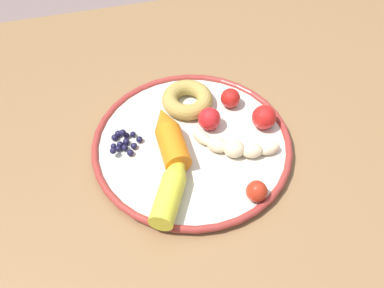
{
  "coord_description": "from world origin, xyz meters",
  "views": [
    {
      "loc": [
        0.09,
        0.53,
        1.38
      ],
      "look_at": [
        -0.03,
        0.04,
        0.75
      ],
      "focal_mm": 44.9,
      "sensor_mm": 36.0,
      "label": 1
    }
  ],
  "objects_px": {
    "carrot_yellow": "(172,185)",
    "tomato_extra": "(209,119)",
    "dining_table": "(174,164)",
    "tomato_near": "(230,98)",
    "tomato_mid": "(257,191)",
    "donut": "(187,100)",
    "carrot_orange": "(169,136)",
    "blueberry_pile": "(124,142)",
    "plate": "(192,145)",
    "banana": "(234,147)",
    "tomato_far": "(264,117)"
  },
  "relations": [
    {
      "from": "carrot_orange",
      "to": "tomato_near",
      "type": "distance_m",
      "value": 0.14
    },
    {
      "from": "tomato_mid",
      "to": "tomato_extra",
      "type": "xyz_separation_m",
      "value": [
        0.03,
        -0.16,
        0.0
      ]
    },
    {
      "from": "carrot_orange",
      "to": "tomato_near",
      "type": "xyz_separation_m",
      "value": [
        -0.12,
        -0.06,
        -0.0
      ]
    },
    {
      "from": "dining_table",
      "to": "plate",
      "type": "bearing_deg",
      "value": 122.89
    },
    {
      "from": "tomato_extra",
      "to": "carrot_orange",
      "type": "bearing_deg",
      "value": 17.1
    },
    {
      "from": "donut",
      "to": "blueberry_pile",
      "type": "relative_size",
      "value": 1.58
    },
    {
      "from": "carrot_orange",
      "to": "tomato_extra",
      "type": "relative_size",
      "value": 3.22
    },
    {
      "from": "donut",
      "to": "tomato_mid",
      "type": "xyz_separation_m",
      "value": [
        -0.06,
        0.22,
        0.0
      ]
    },
    {
      "from": "dining_table",
      "to": "donut",
      "type": "relative_size",
      "value": 13.82
    },
    {
      "from": "donut",
      "to": "blueberry_pile",
      "type": "bearing_deg",
      "value": 27.26
    },
    {
      "from": "dining_table",
      "to": "tomato_far",
      "type": "relative_size",
      "value": 29.83
    },
    {
      "from": "plate",
      "to": "banana",
      "type": "distance_m",
      "value": 0.07
    },
    {
      "from": "carrot_yellow",
      "to": "dining_table",
      "type": "bearing_deg",
      "value": -101.62
    },
    {
      "from": "blueberry_pile",
      "to": "tomato_extra",
      "type": "bearing_deg",
      "value": -177.86
    },
    {
      "from": "carrot_yellow",
      "to": "tomato_far",
      "type": "distance_m",
      "value": 0.21
    },
    {
      "from": "carrot_yellow",
      "to": "donut",
      "type": "distance_m",
      "value": 0.19
    },
    {
      "from": "carrot_orange",
      "to": "tomato_mid",
      "type": "distance_m",
      "value": 0.17
    },
    {
      "from": "dining_table",
      "to": "donut",
      "type": "distance_m",
      "value": 0.13
    },
    {
      "from": "tomato_near",
      "to": "tomato_mid",
      "type": "relative_size",
      "value": 1.05
    },
    {
      "from": "dining_table",
      "to": "tomato_mid",
      "type": "height_order",
      "value": "tomato_mid"
    },
    {
      "from": "tomato_extra",
      "to": "donut",
      "type": "bearing_deg",
      "value": -67.23
    },
    {
      "from": "plate",
      "to": "blueberry_pile",
      "type": "xyz_separation_m",
      "value": [
        0.11,
        -0.03,
        0.01
      ]
    },
    {
      "from": "banana",
      "to": "tomato_far",
      "type": "relative_size",
      "value": 3.31
    },
    {
      "from": "donut",
      "to": "blueberry_pile",
      "type": "height_order",
      "value": "donut"
    },
    {
      "from": "tomato_far",
      "to": "dining_table",
      "type": "bearing_deg",
      "value": -10.49
    },
    {
      "from": "tomato_extra",
      "to": "tomato_near",
      "type": "bearing_deg",
      "value": -140.65
    },
    {
      "from": "banana",
      "to": "tomato_extra",
      "type": "height_order",
      "value": "tomato_extra"
    },
    {
      "from": "carrot_orange",
      "to": "tomato_mid",
      "type": "relative_size",
      "value": 3.8
    },
    {
      "from": "tomato_near",
      "to": "tomato_extra",
      "type": "bearing_deg",
      "value": 39.35
    },
    {
      "from": "dining_table",
      "to": "tomato_extra",
      "type": "distance_m",
      "value": 0.13
    },
    {
      "from": "banana",
      "to": "tomato_near",
      "type": "relative_size",
      "value": 3.97
    },
    {
      "from": "banana",
      "to": "tomato_mid",
      "type": "relative_size",
      "value": 4.16
    },
    {
      "from": "donut",
      "to": "carrot_orange",
      "type": "bearing_deg",
      "value": 58.51
    },
    {
      "from": "carrot_orange",
      "to": "tomato_near",
      "type": "height_order",
      "value": "carrot_orange"
    },
    {
      "from": "plate",
      "to": "carrot_orange",
      "type": "relative_size",
      "value": 2.66
    },
    {
      "from": "tomato_far",
      "to": "tomato_extra",
      "type": "distance_m",
      "value": 0.09
    },
    {
      "from": "banana",
      "to": "carrot_yellow",
      "type": "xyz_separation_m",
      "value": [
        0.12,
        0.05,
        0.01
      ]
    },
    {
      "from": "plate",
      "to": "tomato_mid",
      "type": "relative_size",
      "value": 10.1
    },
    {
      "from": "dining_table",
      "to": "tomato_mid",
      "type": "relative_size",
      "value": 37.53
    },
    {
      "from": "dining_table",
      "to": "tomato_near",
      "type": "bearing_deg",
      "value": -164.31
    },
    {
      "from": "banana",
      "to": "tomato_near",
      "type": "distance_m",
      "value": 0.11
    },
    {
      "from": "plate",
      "to": "tomato_mid",
      "type": "bearing_deg",
      "value": 119.07
    },
    {
      "from": "carrot_orange",
      "to": "carrot_yellow",
      "type": "xyz_separation_m",
      "value": [
        0.02,
        0.09,
        -0.0
      ]
    },
    {
      "from": "tomato_near",
      "to": "tomato_far",
      "type": "bearing_deg",
      "value": 124.33
    },
    {
      "from": "dining_table",
      "to": "plate",
      "type": "distance_m",
      "value": 0.11
    },
    {
      "from": "tomato_far",
      "to": "tomato_extra",
      "type": "bearing_deg",
      "value": -12.24
    },
    {
      "from": "carrot_yellow",
      "to": "tomato_extra",
      "type": "height_order",
      "value": "tomato_extra"
    },
    {
      "from": "dining_table",
      "to": "tomato_extra",
      "type": "xyz_separation_m",
      "value": [
        -0.06,
        0.01,
        0.12
      ]
    },
    {
      "from": "tomato_near",
      "to": "tomato_far",
      "type": "relative_size",
      "value": 0.83
    },
    {
      "from": "carrot_yellow",
      "to": "donut",
      "type": "xyz_separation_m",
      "value": [
        -0.07,
        -0.18,
        -0.0
      ]
    }
  ]
}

